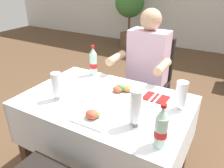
# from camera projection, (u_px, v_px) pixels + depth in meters

# --- Properties ---
(main_dining_table) EXTENTS (1.17, 0.78, 0.72)m
(main_dining_table) POSITION_uv_depth(u_px,v_px,m) (105.00, 120.00, 1.65)
(main_dining_table) COLOR white
(main_dining_table) RESTS_ON ground
(chair_far_diner_seat) EXTENTS (0.44, 0.50, 0.97)m
(chair_far_diner_seat) POSITION_uv_depth(u_px,v_px,m) (146.00, 80.00, 2.25)
(chair_far_diner_seat) COLOR black
(chair_far_diner_seat) RESTS_ON ground
(seated_diner_far) EXTENTS (0.50, 0.46, 1.26)m
(seated_diner_far) POSITION_uv_depth(u_px,v_px,m) (145.00, 70.00, 2.09)
(seated_diner_far) COLOR #282D42
(seated_diner_far) RESTS_ON ground
(plate_near_camera) EXTENTS (0.24, 0.24, 0.07)m
(plate_near_camera) POSITION_uv_depth(u_px,v_px,m) (94.00, 115.00, 1.37)
(plate_near_camera) COLOR white
(plate_near_camera) RESTS_ON main_dining_table
(plate_far_diner) EXTENTS (0.22, 0.22, 0.06)m
(plate_far_diner) POSITION_uv_depth(u_px,v_px,m) (121.00, 90.00, 1.66)
(plate_far_diner) COLOR white
(plate_far_diner) RESTS_ON main_dining_table
(beer_glass_left) EXTENTS (0.07, 0.07, 0.20)m
(beer_glass_left) POSITION_uv_depth(u_px,v_px,m) (57.00, 86.00, 1.53)
(beer_glass_left) COLOR white
(beer_glass_left) RESTS_ON main_dining_table
(beer_glass_middle) EXTENTS (0.07, 0.07, 0.20)m
(beer_glass_middle) POSITION_uv_depth(u_px,v_px,m) (181.00, 96.00, 1.41)
(beer_glass_middle) COLOR white
(beer_glass_middle) RESTS_ON main_dining_table
(beer_glass_right) EXTENTS (0.07, 0.07, 0.23)m
(beer_glass_right) POSITION_uv_depth(u_px,v_px,m) (136.00, 109.00, 1.25)
(beer_glass_right) COLOR white
(beer_glass_right) RESTS_ON main_dining_table
(cola_bottle_primary) EXTENTS (0.06, 0.06, 0.27)m
(cola_bottle_primary) POSITION_uv_depth(u_px,v_px,m) (93.00, 62.00, 1.91)
(cola_bottle_primary) COLOR silver
(cola_bottle_primary) RESTS_ON main_dining_table
(cola_bottle_secondary) EXTENTS (0.07, 0.07, 0.25)m
(cola_bottle_secondary) POSITION_uv_depth(u_px,v_px,m) (161.00, 128.00, 1.10)
(cola_bottle_secondary) COLOR silver
(cola_bottle_secondary) RESTS_ON main_dining_table
(napkin_cutlery_set) EXTENTS (0.17, 0.19, 0.01)m
(napkin_cutlery_set) POSITION_uv_depth(u_px,v_px,m) (156.00, 98.00, 1.59)
(napkin_cutlery_set) COLOR maroon
(napkin_cutlery_set) RESTS_ON main_dining_table
(potted_plant_corner) EXTENTS (0.64, 0.64, 1.30)m
(potted_plant_corner) POSITION_uv_depth(u_px,v_px,m) (130.00, 9.00, 4.91)
(potted_plant_corner) COLOR brown
(potted_plant_corner) RESTS_ON ground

